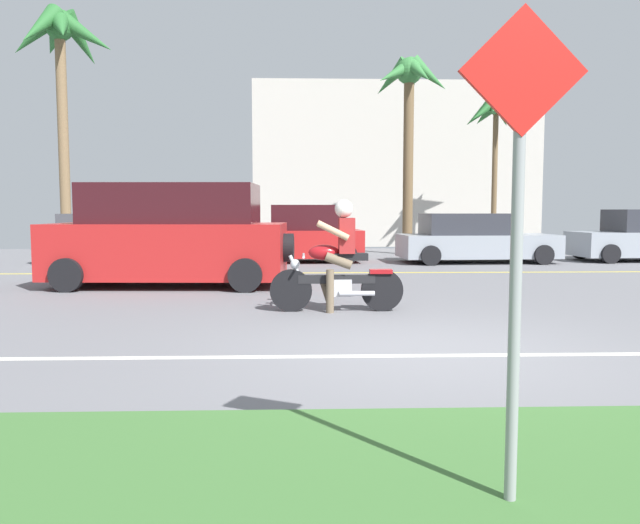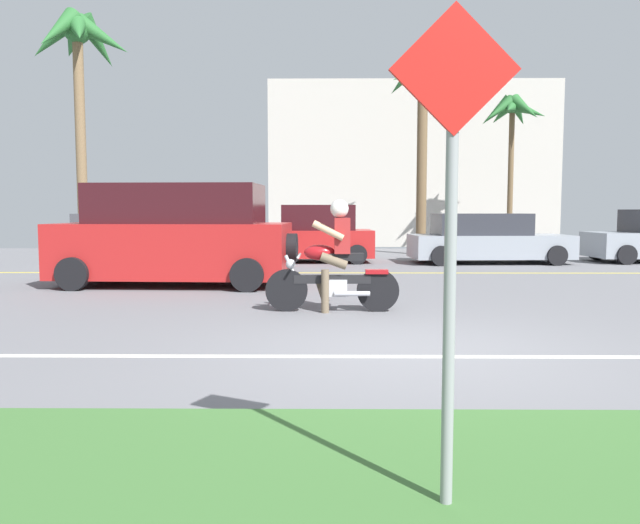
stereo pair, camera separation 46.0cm
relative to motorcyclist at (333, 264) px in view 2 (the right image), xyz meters
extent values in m
cube|color=slate|center=(0.79, 0.42, -0.73)|extent=(56.00, 30.00, 0.04)
cube|color=silver|center=(0.79, -2.90, -0.71)|extent=(50.40, 0.12, 0.01)
cube|color=yellow|center=(0.79, 5.72, -0.71)|extent=(50.40, 0.12, 0.01)
cylinder|color=black|center=(-0.71, 0.01, -0.40)|extent=(0.64, 0.10, 0.64)
cylinder|color=black|center=(0.67, 0.00, -0.40)|extent=(0.64, 0.10, 0.64)
cylinder|color=#B7BAC1|center=(-0.60, 0.01, -0.13)|extent=(0.29, 0.05, 0.56)
cube|color=black|center=(-0.02, 0.00, -0.23)|extent=(1.16, 0.11, 0.13)
cube|color=#B7BAC1|center=(0.04, 0.00, -0.35)|extent=(0.34, 0.21, 0.26)
ellipsoid|color=maroon|center=(-0.21, 0.01, 0.18)|extent=(0.47, 0.26, 0.23)
cube|color=black|center=(0.19, 0.00, 0.11)|extent=(0.51, 0.24, 0.11)
cube|color=maroon|center=(0.65, 0.00, -0.11)|extent=(0.34, 0.17, 0.06)
cylinder|color=#B7BAC1|center=(-0.52, 0.01, 0.13)|extent=(0.04, 0.66, 0.04)
sphere|color=#B7BAC1|center=(-0.65, 0.01, 0.00)|extent=(0.15, 0.15, 0.15)
cylinder|color=#B7BAC1|center=(0.28, -0.12, -0.43)|extent=(0.53, 0.08, 0.07)
cube|color=maroon|center=(0.13, 0.00, 0.43)|extent=(0.24, 0.34, 0.53)
sphere|color=silver|center=(0.09, 0.00, 0.84)|extent=(0.28, 0.28, 0.28)
cylinder|color=brown|center=(0.00, 0.11, 0.06)|extent=(0.43, 0.14, 0.27)
cylinder|color=brown|center=(0.00, -0.10, 0.06)|extent=(0.43, 0.14, 0.27)
cylinder|color=brown|center=(-0.13, -0.14, -0.39)|extent=(0.12, 0.12, 0.65)
cylinder|color=brown|center=(-0.17, 0.13, -0.43)|extent=(0.22, 0.12, 0.36)
cylinder|color=tan|center=(-0.08, 0.22, 0.51)|extent=(0.48, 0.10, 0.30)
cylinder|color=tan|center=(-0.08, -0.21, 0.51)|extent=(0.48, 0.10, 0.30)
cube|color=#AD1E1E|center=(-3.22, 3.28, 0.01)|extent=(4.74, 2.16, 1.09)
cube|color=#351116|center=(-3.13, 3.27, 0.94)|extent=(3.42, 1.83, 0.79)
cylinder|color=black|center=(-1.50, 4.18, -0.39)|extent=(0.65, 0.25, 0.64)
cylinder|color=black|center=(-4.85, 4.33, -0.39)|extent=(0.65, 0.25, 0.64)
cylinder|color=black|center=(-1.59, 2.23, -0.39)|extent=(0.65, 0.25, 0.64)
cylinder|color=black|center=(-4.94, 2.37, -0.39)|extent=(0.65, 0.25, 0.64)
cylinder|color=black|center=(-0.80, 3.17, 0.06)|extent=(0.22, 0.58, 0.58)
cube|color=silver|center=(-6.14, 9.14, -0.23)|extent=(3.97, 1.95, 0.66)
cube|color=#414147|center=(-6.37, 9.13, 0.41)|extent=(2.33, 1.62, 0.61)
cylinder|color=black|center=(-7.48, 8.20, -0.43)|extent=(0.57, 0.21, 0.56)
cylinder|color=black|center=(-4.70, 8.36, -0.43)|extent=(0.57, 0.21, 0.56)
cylinder|color=black|center=(-7.58, 9.93, -0.43)|extent=(0.57, 0.21, 0.56)
cylinder|color=black|center=(-4.80, 10.09, -0.43)|extent=(0.57, 0.21, 0.56)
cube|color=#AD1E1E|center=(-0.58, 8.97, -0.16)|extent=(3.73, 1.92, 0.80)
cube|color=#351116|center=(-0.36, 8.98, 0.60)|extent=(2.18, 1.60, 0.73)
cylinder|color=black|center=(0.70, 9.90, -0.43)|extent=(0.57, 0.21, 0.56)
cylinder|color=black|center=(-1.93, 9.78, -0.43)|extent=(0.57, 0.21, 0.56)
cylinder|color=black|center=(0.78, 8.15, -0.43)|extent=(0.57, 0.21, 0.56)
cylinder|color=black|center=(-1.85, 8.03, -0.43)|extent=(0.57, 0.21, 0.56)
cube|color=#8C939E|center=(4.63, 8.62, -0.23)|extent=(4.58, 2.03, 0.67)
cube|color=#2D2F36|center=(4.36, 8.61, 0.41)|extent=(2.68, 1.69, 0.62)
cylinder|color=black|center=(3.06, 7.64, -0.43)|extent=(0.57, 0.21, 0.56)
cylinder|color=black|center=(6.29, 7.79, -0.43)|extent=(0.57, 0.21, 0.56)
cylinder|color=black|center=(2.97, 9.45, -0.43)|extent=(0.57, 0.21, 0.56)
cylinder|color=black|center=(6.20, 9.61, -0.43)|extent=(0.57, 0.21, 0.56)
cylinder|color=black|center=(8.27, 9.79, -0.43)|extent=(0.57, 0.21, 0.56)
cylinder|color=black|center=(8.36, 8.10, -0.43)|extent=(0.57, 0.21, 0.56)
cylinder|color=brown|center=(-8.62, 12.28, 3.12)|extent=(0.35, 0.35, 7.66)
sphere|color=#28662D|center=(-8.62, 12.28, 6.95)|extent=(0.91, 0.91, 0.91)
cone|color=#28662D|center=(-7.78, 12.38, 6.73)|extent=(2.04, 0.91, 1.55)
cone|color=#28662D|center=(-8.20, 13.02, 6.73)|extent=(1.47, 1.86, 1.88)
cone|color=#28662D|center=(-9.08, 13.00, 6.73)|extent=(1.65, 2.07, 1.24)
cone|color=#28662D|center=(-9.47, 12.34, 6.73)|extent=(1.92, 0.82, 1.75)
cone|color=#28662D|center=(-8.96, 11.50, 6.73)|extent=(1.37, 1.99, 1.76)
cone|color=#28662D|center=(-8.28, 11.50, 6.73)|extent=(1.43, 2.09, 1.53)
cylinder|color=brown|center=(6.59, 13.28, 1.91)|extent=(0.20, 0.20, 5.24)
sphere|color=#28662D|center=(6.59, 13.28, 4.53)|extent=(0.51, 0.51, 0.51)
cone|color=#28662D|center=(7.16, 13.26, 4.38)|extent=(1.38, 0.52, 0.85)
cone|color=#28662D|center=(6.95, 13.73, 4.38)|extent=(1.18, 1.30, 1.13)
cone|color=#28662D|center=(6.39, 13.82, 4.38)|extent=(0.90, 1.42, 1.00)
cone|color=#28662D|center=(6.08, 13.54, 4.38)|extent=(1.34, 0.98, 1.18)
cone|color=#28662D|center=(6.07, 13.03, 4.38)|extent=(1.39, 0.98, 1.09)
cone|color=#28662D|center=(6.36, 12.75, 4.38)|extent=(0.95, 1.42, 0.74)
cone|color=#28662D|center=(6.91, 12.80, 4.38)|extent=(1.11, 1.34, 1.13)
cylinder|color=brown|center=(3.18, 12.07, 2.42)|extent=(0.35, 0.35, 6.26)
sphere|color=#337538|center=(3.18, 12.07, 5.55)|extent=(0.91, 0.91, 0.91)
cone|color=#337538|center=(3.83, 11.94, 5.38)|extent=(1.54, 0.81, 1.37)
cone|color=#337538|center=(3.37, 12.71, 5.38)|extent=(0.96, 1.64, 1.17)
cone|color=#337538|center=(2.64, 12.46, 5.38)|extent=(1.50, 1.29, 1.38)
cone|color=#337538|center=(2.63, 11.70, 5.38)|extent=(1.59, 1.32, 1.12)
cone|color=#337538|center=(3.40, 11.44, 5.38)|extent=(1.02, 1.63, 1.22)
cylinder|color=black|center=(-3.95, 6.66, -0.46)|extent=(0.51, 0.24, 0.51)
cylinder|color=black|center=(-4.99, 6.30, -0.46)|extent=(0.51, 0.24, 0.51)
cylinder|color=#B7BAC1|center=(-4.03, 6.63, -0.25)|extent=(0.23, 0.11, 0.44)
cube|color=black|center=(-4.47, 6.48, -0.32)|extent=(0.91, 0.38, 0.10)
cube|color=#B7BAC1|center=(-4.51, 6.46, -0.43)|extent=(0.31, 0.25, 0.20)
ellipsoid|color=black|center=(-4.33, 6.53, 0.00)|extent=(0.37, 0.20, 0.19)
cube|color=black|center=(-4.63, 6.42, -0.05)|extent=(0.45, 0.31, 0.08)
cube|color=black|center=(-4.98, 6.30, -0.23)|extent=(0.30, 0.22, 0.05)
cylinder|color=#B7BAC1|center=(-4.09, 6.61, -0.04)|extent=(0.20, 0.51, 0.03)
sphere|color=#B7BAC1|center=(-4.00, 6.64, -0.14)|extent=(0.12, 0.12, 0.12)
cylinder|color=#B7BAC1|center=(-4.73, 6.50, -0.48)|extent=(0.42, 0.20, 0.06)
cube|color=#4C7F4C|center=(-4.58, 6.44, 0.20)|extent=(0.27, 0.32, 0.43)
sphere|color=#194C9E|center=(-4.55, 6.45, 0.53)|extent=(0.22, 0.22, 0.22)
cylinder|color=#51563D|center=(-4.46, 6.39, -0.09)|extent=(0.36, 0.22, 0.21)
cylinder|color=#51563D|center=(-4.52, 6.55, -0.09)|extent=(0.36, 0.22, 0.21)
cylinder|color=#51563D|center=(-4.43, 6.62, -0.46)|extent=(0.12, 0.12, 0.52)
cylinder|color=#51563D|center=(-4.33, 6.42, -0.48)|extent=(0.19, 0.14, 0.29)
cylinder|color=tan|center=(-4.37, 6.33, 0.27)|extent=(0.39, 0.20, 0.24)
cylinder|color=tan|center=(-4.48, 6.66, 0.27)|extent=(0.39, 0.20, 0.24)
cylinder|color=gray|center=(0.49, -6.23, 0.26)|extent=(0.06, 0.06, 1.95)
cube|color=red|center=(0.49, -6.25, 1.47)|extent=(0.62, 0.03, 0.62)
cube|color=#BCB7AD|center=(3.57, 18.42, 2.74)|extent=(12.15, 4.00, 6.91)
camera|label=1|loc=(-0.58, -9.21, 0.81)|focal=34.50mm
camera|label=2|loc=(-0.12, -9.22, 0.81)|focal=34.50mm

